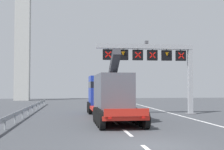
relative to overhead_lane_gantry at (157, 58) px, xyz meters
name	(u,v)px	position (x,y,z in m)	size (l,w,h in m)	color
ground	(151,146)	(-4.46, -14.44, -5.28)	(112.00, 112.00, 0.00)	#424449
lane_markings	(107,116)	(-4.78, -0.84, -5.28)	(0.20, 41.80, 0.01)	silver
edge_line_right	(184,117)	(1.74, -2.44, -5.28)	(0.20, 63.00, 0.01)	silver
overhead_lane_gantry	(157,58)	(0.00, 0.00, 0.00)	(9.46, 0.90, 6.91)	#9EA0A5
heavy_haul_truck_red	(108,94)	(-4.85, -2.00, -3.29)	(3.14, 14.09, 5.30)	red
guardrail_left	(28,109)	(-11.94, 1.06, -4.72)	(0.13, 35.00, 0.76)	#999EA3
bridge_pylon_distant	(23,12)	(-17.56, 32.26, 11.95)	(9.00, 2.00, 33.67)	#B7B7B2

